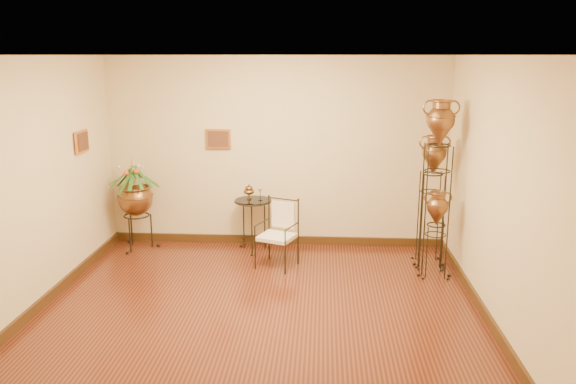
# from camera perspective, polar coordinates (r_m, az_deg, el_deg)

# --- Properties ---
(ground) EXTENTS (5.00, 5.00, 0.00)m
(ground) POSITION_cam_1_polar(r_m,az_deg,el_deg) (6.33, -3.08, -12.53)
(ground) COLOR #5C2615
(ground) RESTS_ON ground
(room_shell) EXTENTS (5.02, 5.02, 2.81)m
(room_shell) POSITION_cam_1_polar(r_m,az_deg,el_deg) (5.78, -3.35, 3.09)
(room_shell) COLOR #D3C888
(room_shell) RESTS_ON ground
(amphora_tall) EXTENTS (0.60, 0.60, 2.29)m
(amphora_tall) POSITION_cam_1_polar(r_m,az_deg,el_deg) (7.45, 14.84, 0.64)
(amphora_tall) COLOR #2D2516
(amphora_tall) RESTS_ON ground
(amphora_mid) EXTENTS (0.50, 0.50, 1.80)m
(amphora_mid) POSITION_cam_1_polar(r_m,az_deg,el_deg) (7.77, 14.35, -0.78)
(amphora_mid) COLOR #2D2516
(amphora_mid) RESTS_ON ground
(amphora_short) EXTENTS (0.46, 0.46, 1.14)m
(amphora_short) POSITION_cam_1_polar(r_m,az_deg,el_deg) (7.47, 14.77, -4.10)
(amphora_short) COLOR #2D2516
(amphora_short) RESTS_ON ground
(planter_urn) EXTENTS (0.86, 0.86, 1.45)m
(planter_urn) POSITION_cam_1_polar(r_m,az_deg,el_deg) (8.49, -15.26, -0.29)
(planter_urn) COLOR #2D2516
(planter_urn) RESTS_ON ground
(armchair) EXTENTS (0.65, 0.64, 0.92)m
(armchair) POSITION_cam_1_polar(r_m,az_deg,el_deg) (7.55, -1.14, -4.31)
(armchair) COLOR #2D2516
(armchair) RESTS_ON ground
(side_table) EXTENTS (0.66, 0.66, 0.97)m
(side_table) POSITION_cam_1_polar(r_m,az_deg,el_deg) (8.21, -3.54, -3.27)
(side_table) COLOR #2D2516
(side_table) RESTS_ON ground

